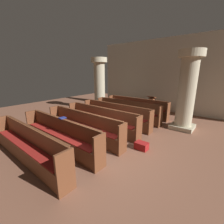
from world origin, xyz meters
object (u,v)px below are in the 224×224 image
Objects in this scene: pew_row_3 at (101,119)px; kneeler_box_red at (141,146)px; pew_row_2 at (115,114)px; hymn_book at (62,118)px; pew_row_1 at (127,110)px; pew_row_5 at (59,133)px; pew_row_4 at (83,125)px; pillar_aisle_side at (187,90)px; pillar_far_side at (99,83)px; lectern at (151,106)px; pew_row_6 at (27,144)px; pew_row_0 at (136,106)px.

kneeler_box_red is (2.22, -0.39, -0.41)m from pew_row_3.
hymn_book is (-0.02, -2.87, 0.48)m from pew_row_2.
pew_row_5 is (0.00, -4.08, 0.00)m from pew_row_1.
pillar_aisle_side is (2.76, 3.50, 1.23)m from pew_row_4.
pew_row_2 is (0.00, -1.02, 0.00)m from pew_row_1.
pillar_far_side reaches higher than pew_row_2.
pillar_far_side is 3.69m from lectern.
pew_row_6 is at bearing -90.00° from pew_row_5.
pillar_far_side reaches higher than pew_row_1.
pew_row_2 is at bearing -90.00° from pew_row_0.
pew_row_6 is 3.49m from kneeler_box_red.
pew_row_1 and pew_row_3 have the same top height.
pew_row_6 is 17.65× the size of hymn_book.
pew_row_2 reaches higher than kneeler_box_red.
kneeler_box_red is at bearing -10.07° from pew_row_3.
kneeler_box_red is at bearing -33.15° from pillar_far_side.
pew_row_2 is at bearing -90.00° from pew_row_1.
pew_row_3 and pew_row_5 have the same top height.
pillar_far_side is (-2.71, 2.83, 1.23)m from pew_row_3.
pew_row_1 is 9.08× the size of kneeler_box_red.
lectern is at bearing 111.04° from kneeler_box_red.
pew_row_0 is 9.08× the size of kneeler_box_red.
kneeler_box_red is at bearing 33.08° from hymn_book.
pillar_aisle_side is at bearing 57.29° from hymn_book.
pillar_aisle_side is 15.59× the size of hymn_book.
pillar_far_side is at bearing 114.73° from pew_row_6.
pillar_aisle_side reaches higher than lectern.
lectern is at bearing 83.94° from pew_row_4.
lectern reaches higher than pew_row_5.
pew_row_0 is at bearing 4.95° from pillar_far_side.
pillar_far_side is (-2.71, -0.24, 1.23)m from pew_row_0.
lectern reaches higher than kneeler_box_red.
pew_row_2 is at bearing -152.14° from pillar_aisle_side.
pew_row_0 is 1.02m from pew_row_1.
pillar_far_side is at bearing 125.18° from pew_row_4.
pew_row_1 and pew_row_4 have the same top height.
pillar_far_side is 3.12× the size of lectern.
pew_row_3 is at bearing 169.93° from kneeler_box_red.
pillar_aisle_side reaches higher than pew_row_4.
pew_row_2 is 1.13× the size of pillar_aisle_side.
hymn_book is at bearing -95.41° from lectern.
hymn_book is (-0.02, -3.90, 0.48)m from pew_row_1.
lectern is (0.53, 5.01, -0.08)m from pew_row_4.
pew_row_3 is at bearing 89.34° from hymn_book.
pew_row_6 is (0.00, -3.06, 0.00)m from pew_row_3.
pillar_far_side is at bearing 176.38° from pillar_aisle_side.
pew_row_5 is at bearing -95.04° from lectern.
hymn_book is at bearing -146.92° from kneeler_box_red.
pillar_aisle_side reaches higher than pew_row_3.
pillar_aisle_side is 5.49m from pillar_far_side.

